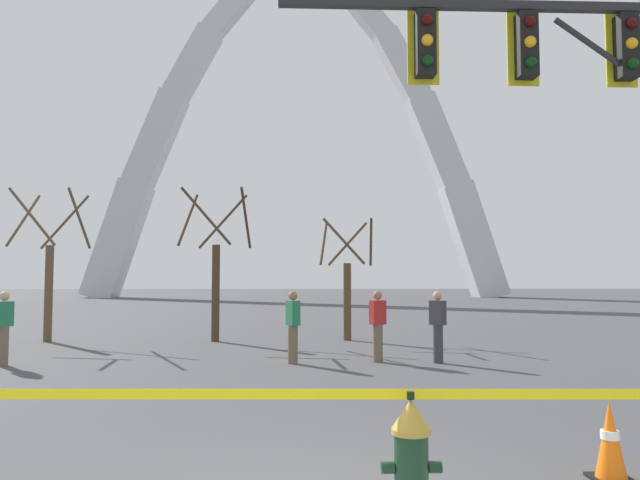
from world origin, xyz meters
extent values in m
cylinder|color=#14331E|center=(0.68, -0.40, 0.36)|extent=(0.26, 0.26, 0.62)
cylinder|color=#A8842D|center=(0.68, -0.40, 0.69)|extent=(0.30, 0.30, 0.04)
cone|color=#A8842D|center=(0.68, -0.40, 0.82)|extent=(0.30, 0.30, 0.22)
cylinder|color=black|center=(0.68, -0.40, 0.96)|extent=(0.06, 0.06, 0.06)
cylinder|color=#14331E|center=(0.50, -0.40, 0.42)|extent=(0.10, 0.09, 0.09)
cylinder|color=#14331E|center=(0.86, -0.40, 0.42)|extent=(0.10, 0.09, 0.09)
cylinder|color=#14331E|center=(0.68, -0.20, 0.33)|extent=(0.13, 0.14, 0.13)
cylinder|color=black|center=(0.68, -0.12, 0.33)|extent=(0.15, 0.03, 0.15)
cube|color=yellow|center=(0.37, -0.27, 0.95)|extent=(6.04, 0.25, 0.08)
cube|color=black|center=(2.71, 0.53, 0.01)|extent=(0.36, 0.36, 0.03)
cone|color=orange|center=(2.71, 0.53, 0.38)|extent=(0.28, 0.28, 0.70)
cylinder|color=white|center=(2.71, 0.53, 0.42)|extent=(0.17, 0.17, 0.08)
cube|color=#232326|center=(2.66, 2.98, 5.60)|extent=(6.20, 0.12, 0.12)
cylinder|color=#232326|center=(3.90, 2.98, 5.05)|extent=(1.11, 0.08, 0.81)
cube|color=black|center=(4.36, 2.98, 5.05)|extent=(0.26, 0.24, 0.90)
cube|color=gold|center=(4.36, 3.12, 5.05)|extent=(0.44, 0.03, 1.04)
sphere|color=#360606|center=(4.36, 2.85, 5.33)|extent=(0.16, 0.16, 0.16)
sphere|color=orange|center=(4.36, 2.85, 5.05)|extent=(0.16, 0.16, 0.16)
sphere|color=black|center=(4.36, 2.85, 4.77)|extent=(0.16, 0.16, 0.16)
cube|color=black|center=(2.96, 2.98, 5.05)|extent=(0.26, 0.24, 0.90)
cube|color=gold|center=(2.96, 3.12, 5.05)|extent=(0.44, 0.03, 1.04)
sphere|color=#360606|center=(2.96, 2.85, 5.33)|extent=(0.16, 0.16, 0.16)
sphere|color=orange|center=(2.96, 2.85, 5.05)|extent=(0.16, 0.16, 0.16)
sphere|color=black|center=(2.96, 2.85, 4.77)|extent=(0.16, 0.16, 0.16)
cube|color=black|center=(1.56, 2.98, 5.05)|extent=(0.26, 0.24, 0.90)
cube|color=gold|center=(1.56, 3.12, 5.05)|extent=(0.44, 0.03, 1.04)
sphere|color=#360606|center=(1.56, 2.85, 5.33)|extent=(0.16, 0.16, 0.16)
sphere|color=orange|center=(1.56, 2.85, 5.05)|extent=(0.16, 0.16, 0.16)
sphere|color=black|center=(1.56, 2.85, 4.77)|extent=(0.16, 0.16, 0.16)
cube|color=silver|center=(-18.73, 59.54, 5.91)|extent=(6.86, 3.23, 12.88)
cube|color=silver|center=(-14.98, 59.54, 16.54)|extent=(6.47, 2.89, 10.61)
cube|color=silver|center=(-11.24, 59.54, 24.81)|extent=(6.05, 2.55, 8.37)
cube|color=silver|center=(-7.49, 59.54, 30.71)|extent=(5.54, 2.21, 6.18)
cube|color=silver|center=(7.49, 59.54, 30.71)|extent=(5.54, 2.21, 6.18)
cube|color=silver|center=(11.24, 59.54, 24.81)|extent=(6.05, 2.55, 8.37)
cube|color=silver|center=(14.98, 59.54, 16.54)|extent=(6.47, 2.89, 10.61)
cube|color=silver|center=(18.73, 59.54, 5.91)|extent=(6.86, 3.23, 12.88)
cylinder|color=brown|center=(-7.59, 13.62, 1.44)|extent=(0.24, 0.24, 2.88)
cylinder|color=brown|center=(-8.46, 13.79, 3.66)|extent=(0.38, 1.54, 1.72)
cylinder|color=brown|center=(-6.69, 13.53, 3.66)|extent=(0.23, 1.56, 1.72)
cylinder|color=brown|center=(-7.50, 14.51, 3.66)|extent=(1.56, 0.23, 1.72)
cylinder|color=brown|center=(-7.78, 12.74, 3.66)|extent=(1.54, 0.42, 1.72)
cylinder|color=#473323|center=(-2.60, 13.52, 1.45)|extent=(0.24, 0.24, 2.90)
cylinder|color=#473323|center=(-3.49, 13.70, 3.69)|extent=(0.39, 1.55, 1.73)
cylinder|color=#473323|center=(-1.70, 13.43, 3.69)|extent=(0.24, 1.57, 1.73)
cylinder|color=#473323|center=(-2.51, 14.42, 3.69)|extent=(1.57, 0.24, 1.73)
cylinder|color=#473323|center=(-2.80, 12.64, 3.69)|extent=(1.55, 0.42, 1.73)
cylinder|color=brown|center=(1.39, 13.73, 1.18)|extent=(0.24, 0.24, 2.35)
cylinder|color=brown|center=(0.67, 13.87, 2.99)|extent=(0.33, 1.27, 1.41)
cylinder|color=brown|center=(2.12, 13.65, 2.99)|extent=(0.21, 1.28, 1.41)
cylinder|color=brown|center=(1.46, 14.45, 2.99)|extent=(1.28, 0.21, 1.41)
cylinder|color=brown|center=(1.23, 13.01, 2.99)|extent=(1.27, 0.36, 1.41)
cylinder|color=brown|center=(-6.48, 8.45, 0.42)|extent=(0.22, 0.22, 0.84)
cube|color=#23754C|center=(-6.48, 8.45, 1.11)|extent=(0.36, 0.39, 0.54)
sphere|color=tan|center=(-6.48, 8.45, 1.49)|extent=(0.20, 0.20, 0.20)
cylinder|color=brown|center=(1.66, 8.74, 0.42)|extent=(0.22, 0.22, 0.84)
cube|color=#B22323|center=(1.66, 8.74, 1.11)|extent=(0.39, 0.33, 0.54)
sphere|color=#936B4C|center=(1.66, 8.74, 1.49)|extent=(0.20, 0.20, 0.20)
cylinder|color=brown|center=(-0.25, 8.54, 0.42)|extent=(0.22, 0.22, 0.84)
cube|color=#23754C|center=(-0.25, 8.54, 1.11)|extent=(0.33, 0.39, 0.54)
sphere|color=#936B4C|center=(-0.25, 8.54, 1.49)|extent=(0.20, 0.20, 0.20)
cylinder|color=#38383D|center=(2.97, 8.52, 0.42)|extent=(0.22, 0.22, 0.84)
cube|color=#333338|center=(2.97, 8.52, 1.11)|extent=(0.36, 0.39, 0.54)
sphere|color=tan|center=(2.97, 8.52, 1.49)|extent=(0.20, 0.20, 0.20)
camera|label=1|loc=(-0.20, -5.13, 1.84)|focal=34.53mm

